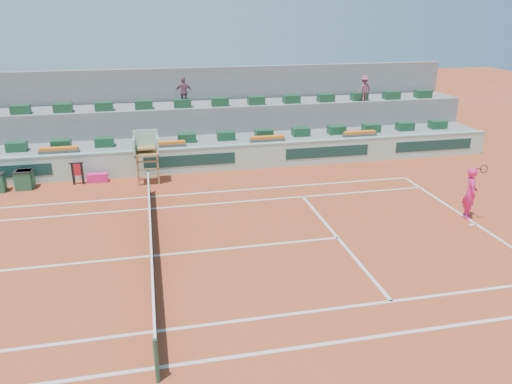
{
  "coord_description": "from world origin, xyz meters",
  "views": [
    {
      "loc": [
        0.24,
        -14.88,
        7.66
      ],
      "look_at": [
        4.0,
        2.5,
        1.0
      ],
      "focal_mm": 35.0,
      "sensor_mm": 36.0,
      "label": 1
    }
  ],
  "objects_px": {
    "drink_cooler_a": "(26,179)",
    "tennis_player": "(470,193)",
    "umpire_chair": "(146,150)",
    "player_bag": "(97,178)"
  },
  "relations": [
    {
      "from": "drink_cooler_a",
      "to": "tennis_player",
      "type": "xyz_separation_m",
      "value": [
        17.27,
        -7.15,
        0.58
      ]
    },
    {
      "from": "drink_cooler_a",
      "to": "umpire_chair",
      "type": "bearing_deg",
      "value": -3.55
    },
    {
      "from": "drink_cooler_a",
      "to": "tennis_player",
      "type": "distance_m",
      "value": 18.7
    },
    {
      "from": "umpire_chair",
      "to": "tennis_player",
      "type": "xyz_separation_m",
      "value": [
        11.93,
        -6.82,
        -0.54
      ]
    },
    {
      "from": "player_bag",
      "to": "umpire_chair",
      "type": "height_order",
      "value": "umpire_chair"
    },
    {
      "from": "drink_cooler_a",
      "to": "tennis_player",
      "type": "relative_size",
      "value": 0.37
    },
    {
      "from": "player_bag",
      "to": "drink_cooler_a",
      "type": "bearing_deg",
      "value": -176.83
    },
    {
      "from": "player_bag",
      "to": "tennis_player",
      "type": "distance_m",
      "value": 16.04
    },
    {
      "from": "tennis_player",
      "to": "player_bag",
      "type": "bearing_deg",
      "value": 152.83
    },
    {
      "from": "tennis_player",
      "to": "drink_cooler_a",
      "type": "bearing_deg",
      "value": 157.52
    }
  ]
}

